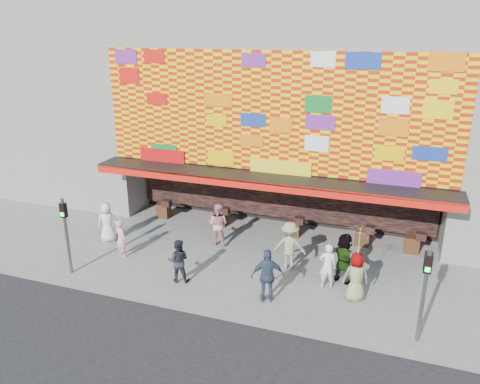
% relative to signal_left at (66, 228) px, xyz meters
% --- Properties ---
extents(ground, '(90.00, 90.00, 0.00)m').
position_rel_signal_left_xyz_m(ground, '(6.20, 1.50, -1.86)').
color(ground, slate).
rests_on(ground, ground).
extents(shop_building, '(15.20, 9.40, 10.00)m').
position_rel_signal_left_xyz_m(shop_building, '(6.20, 9.68, 3.37)').
color(shop_building, gray).
rests_on(shop_building, ground).
extents(neighbor_left, '(11.00, 8.00, 12.00)m').
position_rel_signal_left_xyz_m(neighbor_left, '(-6.80, 9.50, 4.14)').
color(neighbor_left, gray).
rests_on(neighbor_left, ground).
extents(signal_left, '(0.22, 0.20, 3.00)m').
position_rel_signal_left_xyz_m(signal_left, '(0.00, 0.00, 0.00)').
color(signal_left, '#59595B').
rests_on(signal_left, ground).
extents(signal_right, '(0.22, 0.20, 3.00)m').
position_rel_signal_left_xyz_m(signal_right, '(12.40, 0.00, 0.00)').
color(signal_right, '#59595B').
rests_on(signal_right, ground).
extents(ped_a, '(1.02, 0.87, 1.76)m').
position_rel_signal_left_xyz_m(ped_a, '(-0.28, 2.89, -0.98)').
color(ped_a, silver).
rests_on(ped_a, ground).
extents(ped_b, '(0.68, 0.59, 1.58)m').
position_rel_signal_left_xyz_m(ped_b, '(1.09, 1.80, -1.07)').
color(ped_b, pink).
rests_on(ped_b, ground).
extents(ped_c, '(0.94, 0.81, 1.64)m').
position_rel_signal_left_xyz_m(ped_c, '(4.15, 0.81, -1.04)').
color(ped_c, '#222328').
rests_on(ped_c, ground).
extents(ped_d, '(1.33, 0.89, 1.92)m').
position_rel_signal_left_xyz_m(ped_d, '(7.73, 3.07, -0.90)').
color(ped_d, gray).
rests_on(ped_d, ground).
extents(ped_e, '(1.21, 0.86, 1.91)m').
position_rel_signal_left_xyz_m(ped_e, '(7.58, 0.60, -0.91)').
color(ped_e, '#334159').
rests_on(ped_e, ground).
extents(ped_f, '(1.83, 1.22, 1.89)m').
position_rel_signal_left_xyz_m(ped_f, '(9.83, 2.77, -0.92)').
color(ped_f, gray).
rests_on(ped_f, ground).
extents(ped_g, '(0.97, 0.77, 1.73)m').
position_rel_signal_left_xyz_m(ped_g, '(10.37, 1.67, -0.99)').
color(ped_g, gray).
rests_on(ped_g, ground).
extents(ped_h, '(0.68, 0.52, 1.69)m').
position_rel_signal_left_xyz_m(ped_h, '(9.33, 2.17, -1.02)').
color(ped_h, silver).
rests_on(ped_h, ground).
extents(ped_i, '(0.93, 0.74, 1.85)m').
position_rel_signal_left_xyz_m(ped_i, '(4.35, 4.17, -0.93)').
color(ped_i, '#DB8E8D').
rests_on(ped_i, ground).
extents(parasol, '(1.08, 1.10, 1.93)m').
position_rel_signal_left_xyz_m(parasol, '(10.37, 1.67, 0.33)').
color(parasol, beige).
rests_on(parasol, ground).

